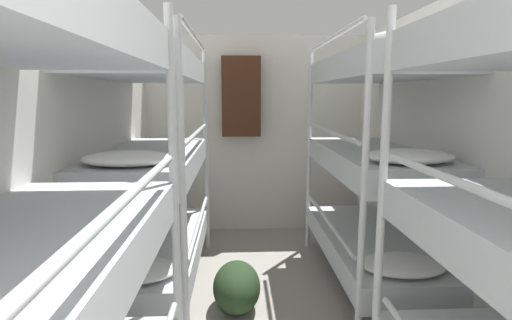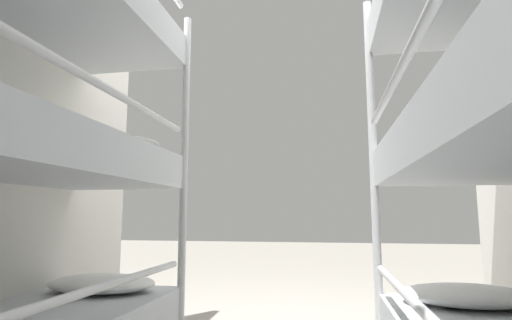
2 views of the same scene
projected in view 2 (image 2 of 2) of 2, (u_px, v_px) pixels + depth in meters
bunk_stack_right_near at (21, 149)px, 1.56m from camera, size 0.74×1.86×2.09m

